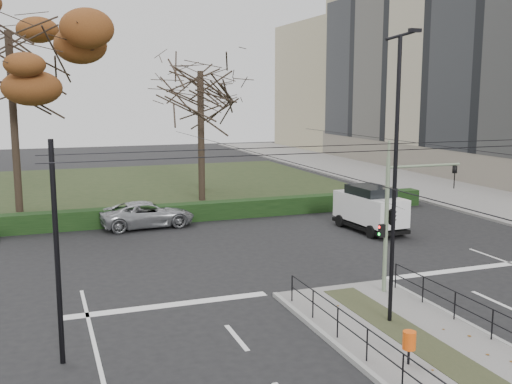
# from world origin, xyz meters

# --- Properties ---
(ground) EXTENTS (140.00, 140.00, 0.00)m
(ground) POSITION_xyz_m (0.00, 0.00, 0.00)
(ground) COLOR black
(ground) RESTS_ON ground
(median_island) EXTENTS (4.40, 15.00, 0.14)m
(median_island) POSITION_xyz_m (0.00, -2.50, 0.07)
(median_island) COLOR slate
(median_island) RESTS_ON ground
(sidewalk_east) EXTENTS (8.00, 90.00, 0.14)m
(sidewalk_east) POSITION_xyz_m (18.00, 22.00, 0.07)
(sidewalk_east) COLOR slate
(sidewalk_east) RESTS_ON ground
(park) EXTENTS (38.00, 26.00, 0.10)m
(park) POSITION_xyz_m (-6.00, 32.00, 0.05)
(park) COLOR #232F17
(park) RESTS_ON ground
(hedge) EXTENTS (38.00, 1.00, 1.00)m
(hedge) POSITION_xyz_m (-6.00, 18.60, 0.50)
(hedge) COLOR black
(hedge) RESTS_ON ground
(median_railing) EXTENTS (4.14, 13.24, 0.92)m
(median_railing) POSITION_xyz_m (0.00, -2.60, 0.98)
(median_railing) COLOR black
(median_railing) RESTS_ON median_island
(catenary) EXTENTS (20.00, 34.00, 6.00)m
(catenary) POSITION_xyz_m (0.00, 1.62, 3.42)
(catenary) COLOR black
(catenary) RESTS_ON ground
(traffic_light) EXTENTS (3.29, 1.88, 4.84)m
(traffic_light) POSITION_xyz_m (1.73, 3.80, 2.96)
(traffic_light) COLOR gray
(traffic_light) RESTS_ON median_island
(litter_bin) EXTENTS (0.35, 0.35, 0.90)m
(litter_bin) POSITION_xyz_m (-1.12, -1.49, 0.78)
(litter_bin) COLOR black
(litter_bin) RESTS_ON median_island
(streetlamp_median_far) EXTENTS (0.74, 0.15, 8.86)m
(streetlamp_median_far) POSITION_xyz_m (0.10, 1.28, 4.64)
(streetlamp_median_far) COLOR black
(streetlamp_median_far) RESTS_ON median_island
(parked_car_fourth) EXTENTS (5.18, 2.66, 1.40)m
(parked_car_fourth) POSITION_xyz_m (-4.54, 17.82, 0.70)
(parked_car_fourth) COLOR #929499
(parked_car_fourth) RESTS_ON ground
(white_van) EXTENTS (2.31, 4.55, 2.37)m
(white_van) POSITION_xyz_m (6.26, 12.91, 1.24)
(white_van) COLOR silver
(white_van) RESTS_ON ground
(rust_tree) EXTENTS (10.15, 10.15, 13.97)m
(rust_tree) POSITION_xyz_m (-11.15, 24.28, 10.71)
(rust_tree) COLOR black
(rust_tree) RESTS_ON park
(bare_tree_center) EXTENTS (7.80, 7.80, 11.50)m
(bare_tree_center) POSITION_xyz_m (1.41, 28.75, 8.12)
(bare_tree_center) COLOR black
(bare_tree_center) RESTS_ON park
(bare_tree_near) EXTENTS (6.15, 6.15, 10.57)m
(bare_tree_near) POSITION_xyz_m (0.24, 24.35, 7.47)
(bare_tree_near) COLOR black
(bare_tree_near) RESTS_ON park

